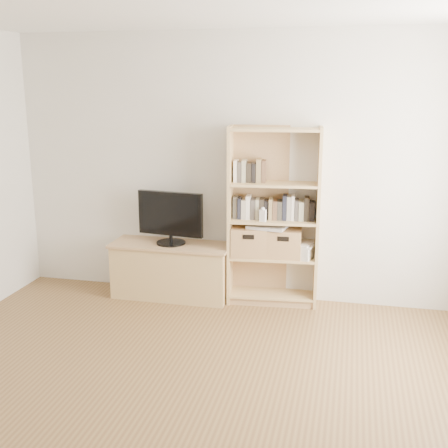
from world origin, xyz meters
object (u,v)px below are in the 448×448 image
(tv_stand, at_px, (172,271))
(laptop, at_px, (267,226))
(bookshelf, at_px, (273,217))
(television, at_px, (170,218))
(basket_right, at_px, (284,243))
(baby_monitor, at_px, (263,216))
(basket_left, at_px, (249,241))

(tv_stand, bearing_deg, laptop, 2.88)
(tv_stand, bearing_deg, bookshelf, 3.47)
(bookshelf, bearing_deg, tv_stand, 178.25)
(bookshelf, bearing_deg, laptop, -171.41)
(laptop, bearing_deg, tv_stand, -167.78)
(television, distance_m, basket_right, 1.14)
(baby_monitor, height_order, basket_left, baby_monitor)
(television, height_order, laptop, television)
(baby_monitor, xyz_separation_m, basket_right, (0.19, 0.11, -0.28))
(bookshelf, distance_m, laptop, 0.10)
(tv_stand, height_order, basket_left, basket_left)
(basket_left, relative_size, laptop, 0.95)
(bookshelf, relative_size, television, 2.56)
(basket_left, xyz_separation_m, laptop, (0.18, 0.01, 0.15))
(tv_stand, relative_size, basket_right, 3.50)
(basket_left, distance_m, basket_right, 0.34)
(basket_left, relative_size, basket_right, 1.03)
(basket_right, relative_size, laptop, 0.92)
(tv_stand, height_order, laptop, laptop)
(bookshelf, relative_size, basket_left, 5.07)
(television, bearing_deg, basket_left, 9.90)
(basket_left, height_order, basket_right, basket_left)
(basket_left, height_order, laptop, laptop)
(tv_stand, xyz_separation_m, basket_left, (0.78, 0.04, 0.35))
(tv_stand, xyz_separation_m, basket_right, (1.12, 0.07, 0.35))
(baby_monitor, distance_m, basket_right, 0.36)
(baby_monitor, relative_size, laptop, 0.32)
(baby_monitor, relative_size, basket_left, 0.33)
(television, xyz_separation_m, basket_left, (0.78, 0.04, -0.20))
(television, relative_size, laptop, 1.88)
(bookshelf, xyz_separation_m, laptop, (-0.05, -0.01, -0.09))
(baby_monitor, xyz_separation_m, basket_left, (-0.14, 0.08, -0.28))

